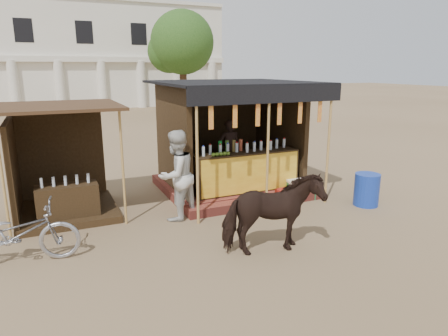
% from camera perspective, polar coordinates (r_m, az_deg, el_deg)
% --- Properties ---
extents(ground, '(120.00, 120.00, 0.00)m').
position_cam_1_polar(ground, '(7.22, 5.32, -11.37)').
color(ground, '#846B4C').
rests_on(ground, ground).
extents(main_stall, '(3.60, 3.61, 2.78)m').
position_cam_1_polar(main_stall, '(10.18, 1.09, 2.36)').
color(main_stall, brown).
rests_on(main_stall, ground).
extents(secondary_stall, '(2.40, 2.40, 2.38)m').
position_cam_1_polar(secondary_stall, '(9.16, -22.87, -1.22)').
color(secondary_stall, '#352413').
rests_on(secondary_stall, ground).
extents(cow, '(1.75, 0.97, 1.41)m').
position_cam_1_polar(cow, '(6.81, 6.90, -6.60)').
color(cow, black).
rests_on(cow, ground).
extents(motorbike, '(2.00, 0.94, 1.01)m').
position_cam_1_polar(motorbike, '(7.31, -27.49, -8.36)').
color(motorbike, '#9B9CA3').
rests_on(motorbike, ground).
extents(bystander, '(1.15, 1.07, 1.88)m').
position_cam_1_polar(bystander, '(8.29, -6.82, -1.07)').
color(bystander, beige).
rests_on(bystander, ground).
extents(blue_barrel, '(0.73, 0.73, 0.75)m').
position_cam_1_polar(blue_barrel, '(9.77, 19.70, -2.92)').
color(blue_barrel, '#1535A3').
rests_on(blue_barrel, ground).
extents(red_crate, '(0.49, 0.43, 0.30)m').
position_cam_1_polar(red_crate, '(9.65, 9.01, -3.86)').
color(red_crate, maroon).
rests_on(red_crate, ground).
extents(cooler, '(0.72, 0.57, 0.46)m').
position_cam_1_polar(cooler, '(9.88, 10.90, -3.00)').
color(cooler, '#176737').
rests_on(cooler, ground).
extents(background_building, '(26.00, 7.45, 8.18)m').
position_cam_1_polar(background_building, '(35.62, -22.96, 14.50)').
color(background_building, silver).
rests_on(background_building, ground).
extents(tree, '(4.50, 4.40, 7.00)m').
position_cam_1_polar(tree, '(29.27, -6.42, 17.08)').
color(tree, '#382314').
rests_on(tree, ground).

